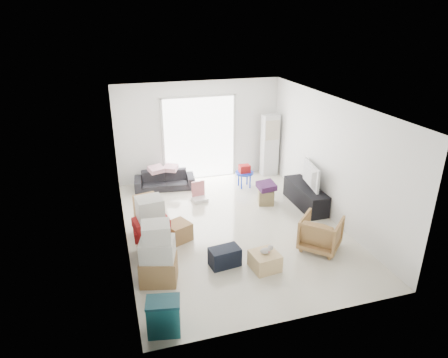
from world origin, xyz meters
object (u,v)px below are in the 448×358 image
kids_table (244,171)px  wood_crate (265,261)px  tv_console (305,196)px  ottoman (266,197)px  armchair (321,232)px  storage_bins (164,316)px  ac_tower (270,145)px  sofa (164,177)px  television (306,184)px

kids_table → wood_crate: (-0.88, -3.62, -0.28)m
tv_console → ottoman: size_ratio=4.19×
wood_crate → armchair: bearing=13.9°
armchair → storage_bins: size_ratio=1.33×
armchair → storage_bins: 3.56m
kids_table → armchair: bearing=-82.8°
ac_tower → sofa: bearing=-177.2°
ac_tower → sofa: ac_tower is taller
ac_tower → tv_console: ac_tower is taller
tv_console → ottoman: tv_console is taller
armchair → ottoman: (-0.26, 2.18, -0.19)m
sofa → ottoman: sofa is taller
television → wood_crate: bearing=146.8°
television → storage_bins: bearing=137.9°
television → kids_table: size_ratio=1.59×
storage_bins → kids_table: bearing=58.4°
ac_tower → sofa: (-3.04, -0.15, -0.57)m
sofa → storage_bins: 5.25m
storage_bins → kids_table: kids_table is taller
kids_table → tv_console: bearing=-55.4°
kids_table → storage_bins: bearing=-121.6°
armchair → wood_crate: 1.35m
ac_tower → ottoman: (-0.82, -1.79, -0.69)m
sofa → kids_table: (2.06, -0.52, 0.13)m
kids_table → wood_crate: kids_table is taller
armchair → kids_table: armchair is taller
sofa → storage_bins: sofa is taller
ottoman → sofa: bearing=143.6°
ottoman → armchair: bearing=-83.3°
sofa → armchair: armchair is taller
ottoman → wood_crate: 2.71m
tv_console → storage_bins: storage_bins is taller
ac_tower → ottoman: bearing=-114.5°
tv_console → kids_table: (-1.03, 1.50, 0.18)m
sofa → storage_bins: bearing=-92.6°
tv_console → armchair: armchair is taller
sofa → ottoman: (2.22, -1.64, -0.12)m
television → ottoman: (-0.87, 0.37, -0.39)m
storage_bins → sofa: bearing=81.1°
tv_console → storage_bins: (-3.90, -3.18, 0.03)m
storage_bins → ottoman: bearing=49.5°
sofa → ottoman: bearing=-30.1°
tv_console → armchair: (-0.61, -1.81, 0.12)m
armchair → tv_console: bearing=-63.5°
armchair → wood_crate: armchair is taller
tv_console → wood_crate: 2.86m
sofa → ac_tower: bearing=9.1°
tv_console → ottoman: (-0.87, 0.37, -0.07)m
tv_console → kids_table: size_ratio=2.47×
ac_tower → tv_console: bearing=-88.7°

